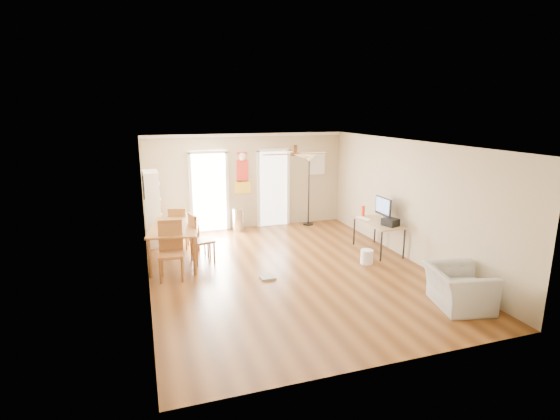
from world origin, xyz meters
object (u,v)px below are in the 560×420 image
object	(u,v)px
dining_chair_far	(179,228)
bookshelf	(152,208)
dining_chair_near	(171,251)
dining_table	(176,245)
armchair	(459,288)
printer	(390,222)
wastebasket_a	(367,257)
dining_chair_right_a	(200,238)
trash_can	(238,220)
torchiere_lamp	(309,190)
dining_chair_right_b	(202,238)
computer_desk	(378,237)

from	to	relation	value
dining_chair_far	bookshelf	bearing A→B (deg)	-28.86
bookshelf	dining_chair_near	distance (m)	2.43
dining_table	armchair	distance (m)	5.62
dining_chair_far	printer	xyz separation A→B (m)	(4.44, -2.04, 0.29)
bookshelf	wastebasket_a	xyz separation A→B (m)	(4.27, -2.84, -0.75)
dining_chair_right_a	trash_can	world-z (taller)	dining_chair_right_a
dining_table	printer	distance (m)	4.73
printer	bookshelf	bearing A→B (deg)	133.62
torchiere_lamp	wastebasket_a	size ratio (longest dim) A/B	6.55
dining_chair_near	armchair	size ratio (longest dim) A/B	1.10
trash_can	wastebasket_a	bearing A→B (deg)	-58.15
dining_chair_far	wastebasket_a	distance (m)	4.40
trash_can	printer	distance (m)	4.14
dining_chair_right_b	torchiere_lamp	world-z (taller)	torchiere_lamp
computer_desk	wastebasket_a	distance (m)	0.94
dining_chair_right_a	dining_chair_near	distance (m)	1.30
dining_chair_right_b	trash_can	size ratio (longest dim) A/B	1.73
trash_can	computer_desk	xyz separation A→B (m)	(2.71, -2.67, 0.04)
trash_can	dining_table	bearing A→B (deg)	-132.36
dining_chair_near	computer_desk	size ratio (longest dim) A/B	0.86
trash_can	torchiere_lamp	size ratio (longest dim) A/B	0.31
dining_table	wastebasket_a	world-z (taller)	dining_table
bookshelf	dining_chair_right_b	distance (m)	1.91
dining_chair_right_a	armchair	world-z (taller)	dining_chair_right_a
trash_can	armchair	bearing A→B (deg)	-66.04
dining_table	dining_chair_right_a	world-z (taller)	dining_chair_right_a
dining_chair_right_a	armchair	size ratio (longest dim) A/B	0.88
dining_table	dining_chair_right_b	size ratio (longest dim) A/B	1.54
dining_chair_right_a	torchiere_lamp	size ratio (longest dim) A/B	0.45
dining_table	trash_can	xyz separation A→B (m)	(1.81, 1.99, -0.10)
bookshelf	dining_chair_far	xyz separation A→B (m)	(0.56, -0.50, -0.40)
wastebasket_a	dining_chair_right_a	bearing A→B (deg)	155.35
dining_table	wastebasket_a	distance (m)	4.10
computer_desk	armchair	world-z (taller)	computer_desk
dining_chair_right_b	computer_desk	world-z (taller)	dining_chair_right_b
dining_chair_near	trash_can	size ratio (longest dim) A/B	1.82
dining_chair_far	trash_can	world-z (taller)	dining_chair_far
torchiere_lamp	computer_desk	xyz separation A→B (m)	(0.65, -2.69, -0.65)
printer	dining_chair_far	bearing A→B (deg)	135.86
bookshelf	torchiere_lamp	size ratio (longest dim) A/B	0.90
dining_chair_right_a	dining_table	bearing A→B (deg)	96.12
dining_chair_near	trash_can	bearing A→B (deg)	62.57
dining_chair_right_a	dining_chair_far	xyz separation A→B (m)	(-0.39, 0.81, 0.05)
torchiere_lamp	armchair	bearing A→B (deg)	-85.63
printer	armchair	size ratio (longest dim) A/B	0.31
dining_chair_far	dining_table	bearing A→B (deg)	93.61
wastebasket_a	armchair	bearing A→B (deg)	-79.40
trash_can	printer	world-z (taller)	printer
dining_chair_right_b	dining_chair_near	bearing A→B (deg)	126.42
torchiere_lamp	armchair	world-z (taller)	torchiere_lamp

